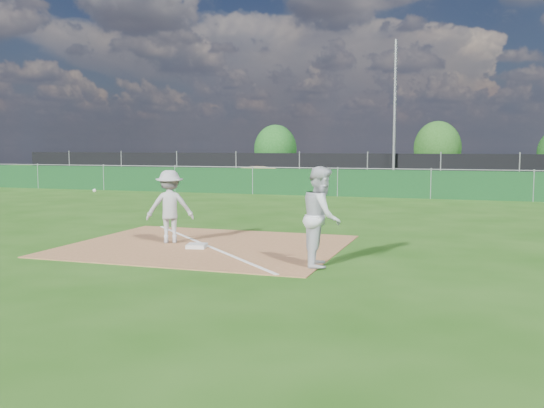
{
  "coord_description": "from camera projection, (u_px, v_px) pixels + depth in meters",
  "views": [
    {
      "loc": [
        5.62,
        -11.29,
        2.26
      ],
      "look_at": [
        1.56,
        1.0,
        1.0
      ],
      "focal_mm": 40.0,
      "sensor_mm": 36.0,
      "label": 1
    }
  ],
  "objects": [
    {
      "name": "play_at_first",
      "position": [
        170.0,
        207.0,
        13.89
      ],
      "size": [
        2.41,
        1.04,
        1.67
      ],
      "color": "#B5B5B7",
      "rests_on": "infield_dirt"
    },
    {
      "name": "parking_lot",
      "position": [
        380.0,
        180.0,
        39.11
      ],
      "size": [
        46.0,
        9.0,
        0.01
      ],
      "primitive_type": "cube",
      "color": "black",
      "rests_on": "ground"
    },
    {
      "name": "green_fence",
      "position": [
        338.0,
        183.0,
        26.76
      ],
      "size": [
        44.0,
        0.05,
        1.2
      ],
      "primitive_type": "cube",
      "color": "#0F3917",
      "rests_on": "ground"
    },
    {
      "name": "light_pole",
      "position": [
        395.0,
        113.0,
        33.25
      ],
      "size": [
        0.16,
        0.16,
        8.0
      ],
      "primitive_type": "cylinder",
      "color": "slate",
      "rests_on": "ground"
    },
    {
      "name": "tree_left",
      "position": [
        275.0,
        149.0,
        45.61
      ],
      "size": [
        3.2,
        3.2,
        3.8
      ],
      "color": "#382316",
      "rests_on": "ground"
    },
    {
      "name": "black_fence",
      "position": [
        367.0,
        169.0,
        34.3
      ],
      "size": [
        46.0,
        0.04,
        1.8
      ],
      "primitive_type": "cube",
      "color": "black",
      "rests_on": "ground"
    },
    {
      "name": "dirt_mound",
      "position": [
        258.0,
        177.0,
        31.63
      ],
      "size": [
        3.38,
        2.6,
        1.17
      ],
      "primitive_type": "ellipsoid",
      "color": "#9C834B",
      "rests_on": "ground"
    },
    {
      "name": "car_left",
      "position": [
        303.0,
        167.0,
        40.94
      ],
      "size": [
        4.7,
        1.89,
        1.6
      ],
      "primitive_type": "imported",
      "rotation": [
        0.0,
        0.0,
        1.57
      ],
      "color": "#97999E",
      "rests_on": "parking_lot"
    },
    {
      "name": "foul_line",
      "position": [
        206.0,
        245.0,
        13.59
      ],
      "size": [
        5.01,
        5.01,
        0.01
      ],
      "primitive_type": "cube",
      "rotation": [
        0.0,
        0.0,
        0.79
      ],
      "color": "white",
      "rests_on": "infield_dirt"
    },
    {
      "name": "ground",
      "position": [
        309.0,
        207.0,
        22.1
      ],
      "size": [
        90.0,
        90.0,
        0.0
      ],
      "primitive_type": "plane",
      "color": "#204E10",
      "rests_on": "ground"
    },
    {
      "name": "car_right",
      "position": [
        442.0,
        171.0,
        37.99
      ],
      "size": [
        4.6,
        2.08,
        1.31
      ],
      "primitive_type": "imported",
      "rotation": [
        0.0,
        0.0,
        1.52
      ],
      "color": "black",
      "rests_on": "parking_lot"
    },
    {
      "name": "tree_mid",
      "position": [
        437.0,
        148.0,
        44.04
      ],
      "size": [
        3.39,
        3.39,
        4.02
      ],
      "color": "#382316",
      "rests_on": "ground"
    },
    {
      "name": "car_mid",
      "position": [
        371.0,
        170.0,
        37.88
      ],
      "size": [
        4.44,
        2.6,
        1.38
      ],
      "primitive_type": "imported",
      "rotation": [
        0.0,
        0.0,
        1.86
      ],
      "color": "black",
      "rests_on": "parking_lot"
    },
    {
      "name": "runner",
      "position": [
        322.0,
        217.0,
        11.27
      ],
      "size": [
        0.88,
        1.03,
        1.87
      ],
      "primitive_type": "imported",
      "rotation": [
        0.0,
        0.0,
        1.77
      ],
      "color": "silver",
      "rests_on": "ground"
    },
    {
      "name": "first_base",
      "position": [
        197.0,
        246.0,
        13.25
      ],
      "size": [
        0.49,
        0.49,
        0.09
      ],
      "primitive_type": "cube",
      "rotation": [
        0.0,
        0.0,
        0.22
      ],
      "color": "silver",
      "rests_on": "infield_dirt"
    },
    {
      "name": "infield_dirt",
      "position": [
        206.0,
        246.0,
        13.59
      ],
      "size": [
        6.0,
        5.0,
        0.02
      ],
      "primitive_type": "cube",
      "color": "#96633C",
      "rests_on": "ground"
    }
  ]
}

